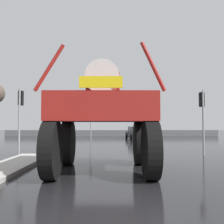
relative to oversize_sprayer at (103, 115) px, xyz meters
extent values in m
plane|color=black|center=(0.63, 12.17, -2.12)|extent=(120.00, 120.00, 0.00)
cube|color=#B2AFA8|center=(-3.78, -0.09, -2.04)|extent=(1.62, 9.71, 0.15)
cylinder|color=black|center=(-1.58, 1.71, -1.16)|extent=(0.44, 1.91, 1.91)
cylinder|color=black|center=(1.59, 1.70, -1.16)|extent=(0.44, 1.91, 1.91)
cylinder|color=black|center=(-1.59, -1.66, -1.16)|extent=(0.44, 1.91, 1.91)
cylinder|color=black|center=(1.58, -1.67, -1.16)|extent=(0.44, 1.91, 1.91)
cube|color=maroon|center=(0.00, 0.02, 0.23)|extent=(3.69, 4.08, 0.95)
cube|color=maroon|center=(0.00, 0.44, 1.17)|extent=(1.28, 1.27, 0.93)
cylinder|color=silver|center=(0.00, -0.57, 1.31)|extent=(1.21, 1.19, 1.20)
cylinder|color=maroon|center=(-1.66, -1.80, 1.44)|extent=(0.99, 0.12, 1.53)
cylinder|color=maroon|center=(1.64, -1.82, 1.49)|extent=(0.83, 0.12, 1.61)
cube|color=yellow|center=(-0.01, -2.04, 0.96)|extent=(1.34, 0.05, 0.36)
cube|color=black|center=(3.39, 21.66, -1.59)|extent=(2.23, 4.29, 0.70)
cube|color=#23282D|center=(3.41, 21.51, -0.92)|extent=(1.82, 2.29, 0.64)
cylinder|color=black|center=(2.37, 22.89, -1.82)|extent=(0.26, 0.62, 0.60)
cylinder|color=black|center=(4.05, 23.11, -1.82)|extent=(0.26, 0.62, 0.60)
cylinder|color=black|center=(2.73, 20.21, -1.82)|extent=(0.26, 0.62, 0.60)
cylinder|color=black|center=(4.41, 20.44, -1.82)|extent=(0.26, 0.62, 0.60)
cylinder|color=gray|center=(-4.89, 5.10, -0.21)|extent=(0.11, 0.11, 3.81)
cube|color=black|center=(-4.89, 5.31, 1.17)|extent=(0.24, 0.32, 0.84)
sphere|color=red|center=(-4.89, 5.50, 1.44)|extent=(0.17, 0.17, 0.17)
sphere|color=#3C2403|center=(-4.89, 5.50, 1.17)|extent=(0.17, 0.17, 0.17)
sphere|color=black|center=(-4.89, 5.50, 0.90)|extent=(0.17, 0.17, 0.17)
cylinder|color=gray|center=(5.65, 5.10, -0.25)|extent=(0.11, 0.11, 3.74)
cube|color=black|center=(5.65, 5.31, 1.10)|extent=(0.24, 0.32, 0.84)
sphere|color=red|center=(5.65, 5.50, 1.37)|extent=(0.17, 0.17, 0.17)
sphere|color=#3C2403|center=(5.65, 5.50, 1.10)|extent=(0.17, 0.17, 0.17)
sphere|color=black|center=(5.65, 5.50, 0.83)|extent=(0.17, 0.17, 0.17)
cylinder|color=gray|center=(-1.79, 19.29, -0.04)|extent=(0.11, 0.11, 4.15)
cube|color=black|center=(-1.79, 19.50, 1.52)|extent=(0.24, 0.32, 0.84)
sphere|color=red|center=(-1.79, 19.69, 1.79)|extent=(0.17, 0.17, 0.17)
sphere|color=#3C2403|center=(-1.79, 19.69, 1.52)|extent=(0.17, 0.17, 0.17)
sphere|color=black|center=(-1.79, 19.69, 1.25)|extent=(0.17, 0.17, 0.17)
cylinder|color=gray|center=(-6.51, 19.29, -0.14)|extent=(0.11, 0.11, 3.96)
cube|color=black|center=(-6.51, 19.50, 1.32)|extent=(0.24, 0.32, 0.84)
sphere|color=red|center=(-6.51, 19.69, 1.59)|extent=(0.17, 0.17, 0.17)
sphere|color=#3C2403|center=(-6.51, 19.69, 1.32)|extent=(0.17, 0.17, 0.17)
sphere|color=black|center=(-6.51, 19.69, 1.05)|extent=(0.17, 0.17, 0.17)
cube|color=#59595B|center=(0.63, 30.73, -1.67)|extent=(32.49, 0.24, 0.90)
camera|label=1|loc=(0.26, -10.24, -0.35)|focal=43.04mm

